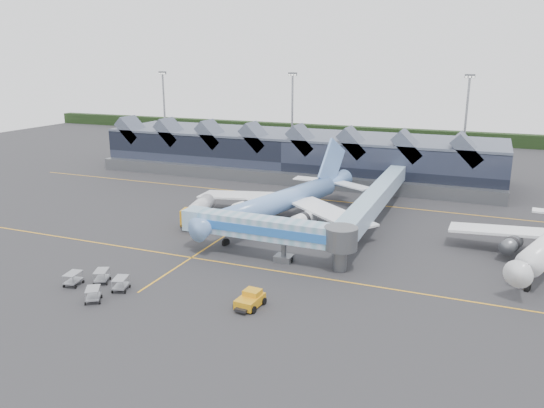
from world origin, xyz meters
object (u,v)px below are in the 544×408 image
at_px(main_airliner, 285,200).
at_px(pushback_tug, 250,300).
at_px(fuel_truck, 199,210).
at_px(jet_bridge, 277,231).

xyz_separation_m(main_airliner, pushback_tug, (7.59, -30.44, -2.91)).
bearing_deg(fuel_truck, jet_bridge, -43.47).
bearing_deg(pushback_tug, jet_bridge, 104.55).
relative_size(fuel_truck, pushback_tug, 2.74).
relative_size(main_airliner, pushback_tug, 9.41).
relative_size(jet_bridge, pushback_tug, 5.98).
height_order(jet_bridge, pushback_tug, jet_bridge).
xyz_separation_m(fuel_truck, pushback_tug, (20.47, -24.90, -1.31)).
height_order(fuel_truck, pushback_tug, fuel_truck).
distance_m(main_airliner, pushback_tug, 31.51).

